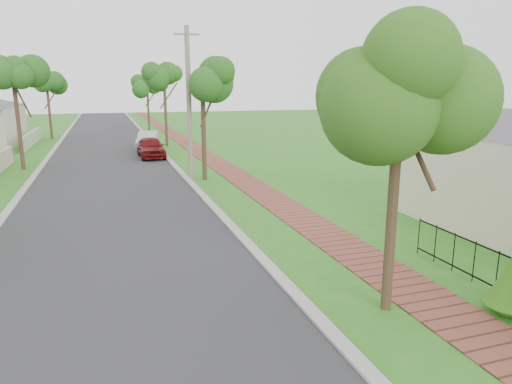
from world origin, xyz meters
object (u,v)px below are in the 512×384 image
utility_pole (189,103)px  parked_car_red (151,147)px  near_tree (401,82)px  parked_car_white (148,140)px

utility_pole → parked_car_red: bearing=98.7°
parked_car_red → near_tree: bearing=-85.1°
parked_car_red → near_tree: size_ratio=0.68×
near_tree → utility_pole: size_ratio=0.79×
parked_car_red → parked_car_white: parked_car_red is taller
parked_car_white → near_tree: size_ratio=0.68×
parked_car_red → near_tree: near_tree is taller
parked_car_white → near_tree: 27.33m
parked_car_red → parked_car_white: size_ratio=0.99×
parked_car_red → utility_pole: 8.42m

